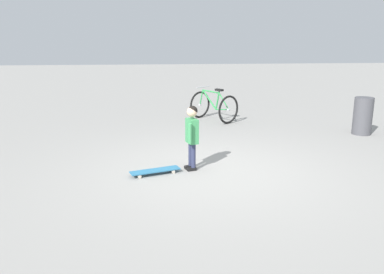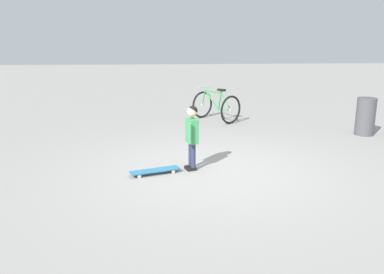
{
  "view_description": "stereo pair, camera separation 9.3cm",
  "coord_description": "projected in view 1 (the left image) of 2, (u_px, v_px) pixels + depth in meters",
  "views": [
    {
      "loc": [
        -6.07,
        0.99,
        2.14
      ],
      "look_at": [
        0.12,
        0.4,
        0.55
      ],
      "focal_mm": 37.16,
      "sensor_mm": 36.0,
      "label": 1
    },
    {
      "loc": [
        -6.08,
        0.89,
        2.14
      ],
      "look_at": [
        0.12,
        0.4,
        0.55
      ],
      "focal_mm": 37.16,
      "sensor_mm": 36.0,
      "label": 2
    }
  ],
  "objects": [
    {
      "name": "skateboard",
      "position": [
        155.0,
        171.0,
        6.3
      ],
      "size": [
        0.43,
        0.82,
        0.07
      ],
      "color": "teal",
      "rests_on": "ground"
    },
    {
      "name": "bicycle_mid",
      "position": [
        214.0,
        106.0,
        10.23
      ],
      "size": [
        1.28,
        1.21,
        0.85
      ],
      "color": "black",
      "rests_on": "ground"
    },
    {
      "name": "trash_bin",
      "position": [
        363.0,
        116.0,
        8.8
      ],
      "size": [
        0.41,
        0.41,
        0.83
      ],
      "primitive_type": "cylinder",
      "color": "#4C4C51",
      "rests_on": "ground"
    },
    {
      "name": "ground_plane",
      "position": [
        217.0,
        171.0,
        6.48
      ],
      "size": [
        50.0,
        50.0,
        0.0
      ],
      "primitive_type": "plane",
      "color": "gray"
    },
    {
      "name": "child_person",
      "position": [
        192.0,
        131.0,
        6.39
      ],
      "size": [
        0.4,
        0.23,
        1.06
      ],
      "color": "#2D3351",
      "rests_on": "ground"
    }
  ]
}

